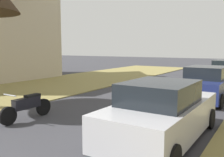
% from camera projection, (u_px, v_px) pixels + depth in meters
% --- Properties ---
extents(parked_sedan_silver, '(2.00, 4.43, 1.57)m').
position_uv_depth(parked_sedan_silver, '(162.00, 113.00, 6.56)').
color(parked_sedan_silver, '#BCBCC1').
rests_on(parked_sedan_silver, ground).
extents(parked_sedan_navy, '(2.00, 4.43, 1.57)m').
position_uv_depth(parked_sedan_navy, '(207.00, 84.00, 11.76)').
color(parked_sedan_navy, navy).
rests_on(parked_sedan_navy, ground).
extents(parked_motorcycle, '(0.60, 2.05, 0.97)m').
position_uv_depth(parked_motorcycle, '(27.00, 106.00, 8.42)').
color(parked_motorcycle, black).
rests_on(parked_motorcycle, ground).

